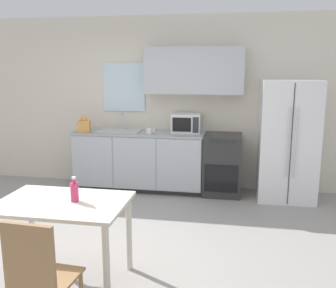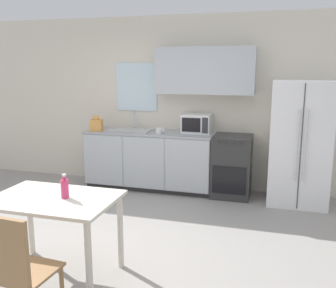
{
  "view_description": "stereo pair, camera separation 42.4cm",
  "coord_description": "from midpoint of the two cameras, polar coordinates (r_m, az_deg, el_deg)",
  "views": [
    {
      "loc": [
        1.12,
        -3.51,
        1.89
      ],
      "look_at": [
        0.39,
        0.59,
        1.05
      ],
      "focal_mm": 40.0,
      "sensor_mm": 36.0,
      "label": 1
    },
    {
      "loc": [
        1.54,
        -3.41,
        1.89
      ],
      "look_at": [
        0.39,
        0.59,
        1.05
      ],
      "focal_mm": 40.0,
      "sensor_mm": 36.0,
      "label": 2
    }
  ],
  "objects": [
    {
      "name": "ground_plane",
      "position": [
        4.16,
        -4.66,
        -15.64
      ],
      "size": [
        12.0,
        12.0,
        0.0
      ],
      "primitive_type": "plane",
      "color": "gray"
    },
    {
      "name": "wall_back",
      "position": [
        5.98,
        3.76,
        6.94
      ],
      "size": [
        12.0,
        0.38,
        2.7
      ],
      "color": "beige",
      "rests_on": "ground_plane"
    },
    {
      "name": "kitchen_counter",
      "position": [
        5.94,
        -0.76,
        -2.45
      ],
      "size": [
        2.03,
        0.61,
        0.92
      ],
      "color": "#333333",
      "rests_on": "ground_plane"
    },
    {
      "name": "oven_range",
      "position": [
        5.72,
        11.8,
        -3.32
      ],
      "size": [
        0.56,
        0.61,
        0.92
      ],
      "color": "#2D2D2D",
      "rests_on": "ground_plane"
    },
    {
      "name": "refrigerator",
      "position": [
        5.6,
        21.48,
        0.11
      ],
      "size": [
        0.8,
        0.72,
        1.74
      ],
      "color": "white",
      "rests_on": "ground_plane"
    },
    {
      "name": "kitchen_sink",
      "position": [
        5.95,
        -3.61,
        2.19
      ],
      "size": [
        0.65,
        0.42,
        0.28
      ],
      "color": "#B7BABC",
      "rests_on": "kitchen_counter"
    },
    {
      "name": "microwave",
      "position": [
        5.76,
        6.53,
        3.11
      ],
      "size": [
        0.44,
        0.34,
        0.29
      ],
      "color": "silver",
      "rests_on": "kitchen_counter"
    },
    {
      "name": "coffee_mug",
      "position": [
        5.68,
        0.8,
        2.02
      ],
      "size": [
        0.13,
        0.09,
        0.08
      ],
      "color": "white",
      "rests_on": "kitchen_counter"
    },
    {
      "name": "grocery_bag_0",
      "position": [
        5.98,
        -8.88,
        3.02
      ],
      "size": [
        0.21,
        0.19,
        0.25
      ],
      "rotation": [
        0.0,
        0.0,
        0.21
      ],
      "color": "#DB994C",
      "rests_on": "kitchen_counter"
    },
    {
      "name": "dining_table",
      "position": [
        3.49,
        -13.65,
        -9.8
      ],
      "size": [
        1.12,
        0.75,
        0.77
      ],
      "color": "beige",
      "rests_on": "ground_plane"
    },
    {
      "name": "dining_chair_near",
      "position": [
        2.87,
        -18.11,
        -17.39
      ],
      "size": [
        0.43,
        0.43,
        0.93
      ],
      "rotation": [
        0.0,
        0.0,
        -0.07
      ],
      "color": "#997047",
      "rests_on": "ground_plane"
    },
    {
      "name": "drink_bottle",
      "position": [
        3.38,
        -12.03,
        -6.65
      ],
      "size": [
        0.07,
        0.07,
        0.22
      ],
      "color": "#DB386B",
      "rests_on": "dining_table"
    }
  ]
}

